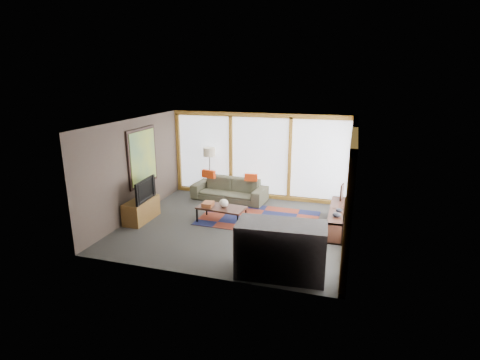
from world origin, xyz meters
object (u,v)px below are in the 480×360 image
(television, at_px, (142,190))
(tv_console, at_px, (141,210))
(coffee_table, at_px, (221,214))
(bookshelf, at_px, (337,218))
(sofa, at_px, (229,190))
(bar_counter, at_px, (281,250))
(floor_lamp, at_px, (210,171))

(television, bearing_deg, tv_console, 58.55)
(coffee_table, relative_size, bookshelf, 0.61)
(bookshelf, bearing_deg, tv_console, -168.92)
(coffee_table, relative_size, tv_console, 1.08)
(sofa, height_order, bar_counter, bar_counter)
(sofa, bearing_deg, bar_counter, -53.58)
(floor_lamp, relative_size, bookshelf, 0.75)
(floor_lamp, distance_m, coffee_table, 2.42)
(floor_lamp, distance_m, bookshelf, 4.33)
(sofa, distance_m, bookshelf, 3.47)
(coffee_table, bearing_deg, television, -164.35)
(sofa, distance_m, coffee_table, 1.77)
(coffee_table, bearing_deg, tv_console, -166.23)
(bookshelf, xyz_separation_m, television, (-4.81, -1.00, 0.60))
(coffee_table, bearing_deg, sofa, 101.91)
(coffee_table, distance_m, bar_counter, 2.95)
(tv_console, distance_m, bar_counter, 4.34)
(bar_counter, bearing_deg, coffee_table, 127.95)
(bar_counter, bearing_deg, bookshelf, 67.13)
(floor_lamp, height_order, television, floor_lamp)
(television, bearing_deg, bookshelf, -81.89)
(sofa, distance_m, television, 2.82)
(floor_lamp, xyz_separation_m, television, (-0.82, -2.62, 0.10))
(bookshelf, bearing_deg, floor_lamp, 157.95)
(floor_lamp, relative_size, coffee_table, 1.23)
(coffee_table, distance_m, television, 2.12)
(floor_lamp, height_order, bookshelf, floor_lamp)
(sofa, relative_size, tv_console, 1.98)
(floor_lamp, bearing_deg, television, -107.36)
(sofa, height_order, coffee_table, sofa)
(floor_lamp, xyz_separation_m, coffee_table, (1.13, -2.07, -0.55))
(sofa, relative_size, bar_counter, 1.36)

